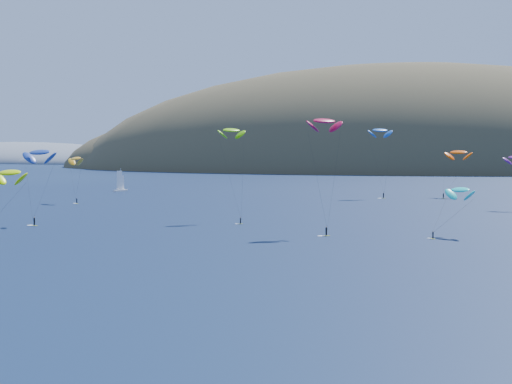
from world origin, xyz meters
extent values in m
plane|color=black|center=(0.00, 0.00, 0.00)|extent=(2800.00, 2800.00, 0.00)
ellipsoid|color=#3D3526|center=(20.00, 560.00, -12.60)|extent=(600.00, 300.00, 210.00)
ellipsoid|color=#3D3526|center=(-140.00, 590.00, -7.20)|extent=(340.00, 240.00, 120.00)
ellipsoid|color=slate|center=(-480.00, 760.00, -3.60)|extent=(400.00, 240.00, 60.00)
ellipsoid|color=slate|center=(-340.00, 720.00, -2.64)|extent=(240.00, 180.00, 44.00)
cube|color=silver|center=(-86.20, 208.67, 0.33)|extent=(4.46, 7.28, 0.85)
cylinder|color=silver|center=(-86.20, 209.15, 5.30)|extent=(0.13, 0.13, 9.94)
cube|color=#C4C916|center=(-72.82, 142.15, 0.04)|extent=(1.50, 1.21, 0.08)
cylinder|color=black|center=(-72.82, 142.15, 0.99)|extent=(0.36, 0.36, 1.62)
sphere|color=#8C6047|center=(-72.82, 142.15, 1.93)|extent=(0.27, 0.27, 0.27)
ellipsoid|color=gold|center=(-75.58, 147.26, 15.51)|extent=(8.94, 7.73, 4.58)
ellipsoid|color=#CAF500|center=(-40.03, 49.72, 14.23)|extent=(9.01, 5.36, 4.71)
cube|color=#C4C916|center=(-1.86, 92.42, 0.03)|extent=(1.20, 1.08, 0.07)
cylinder|color=black|center=(-1.86, 92.42, 0.82)|extent=(0.29, 0.29, 1.34)
sphere|color=#8C6047|center=(-1.86, 92.42, 1.60)|extent=(0.23, 0.23, 0.23)
ellipsoid|color=#70D409|center=(-6.71, 101.77, 23.98)|extent=(8.03, 7.53, 4.21)
cube|color=#C4C916|center=(28.63, 192.45, 0.05)|extent=(1.70, 1.18, 0.09)
cylinder|color=black|center=(28.63, 192.45, 1.09)|extent=(0.39, 0.39, 1.77)
sphere|color=#8C6047|center=(28.63, 192.45, 2.12)|extent=(0.30, 0.30, 0.30)
ellipsoid|color=blue|center=(26.84, 197.43, 26.00)|extent=(10.53, 8.30, 5.33)
cube|color=#C4C916|center=(45.29, 73.11, 0.03)|extent=(1.14, 1.13, 0.07)
cylinder|color=black|center=(45.29, 73.11, 0.81)|extent=(0.29, 0.29, 1.33)
sphere|color=#8C6047|center=(45.29, 73.11, 1.58)|extent=(0.22, 0.22, 0.22)
ellipsoid|color=#0ED4CA|center=(51.05, 80.43, 10.13)|extent=(7.82, 7.78, 4.20)
cube|color=#C4C916|center=(22.57, 72.95, 0.04)|extent=(1.55, 1.25, 0.09)
cylinder|color=black|center=(22.57, 72.95, 1.02)|extent=(0.37, 0.37, 1.67)
sphere|color=#8C6047|center=(22.57, 72.95, 1.99)|extent=(0.28, 0.28, 0.28)
ellipsoid|color=#B60937|center=(21.23, 78.52, 25.36)|extent=(9.08, 7.88, 4.65)
cube|color=#C4C916|center=(-50.57, 76.73, 0.04)|extent=(1.68, 0.76, 0.09)
cylinder|color=black|center=(-50.57, 76.73, 1.06)|extent=(0.38, 0.38, 1.73)
sphere|color=#8C6047|center=(-50.57, 76.73, 2.06)|extent=(0.29, 0.29, 0.29)
ellipsoid|color=navy|center=(-52.20, 82.75, 18.18)|extent=(10.34, 6.22, 5.40)
cube|color=#C4C916|center=(50.79, 195.98, 0.04)|extent=(1.69, 0.91, 0.09)
cylinder|color=black|center=(50.79, 195.98, 1.06)|extent=(0.38, 0.38, 1.73)
sphere|color=#8C6047|center=(50.79, 195.98, 2.07)|extent=(0.29, 0.29, 0.29)
ellipsoid|color=#FA4E00|center=(56.61, 207.77, 17.50)|extent=(11.14, 7.43, 5.70)
camera|label=1|loc=(42.86, -81.60, 19.46)|focal=50.00mm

